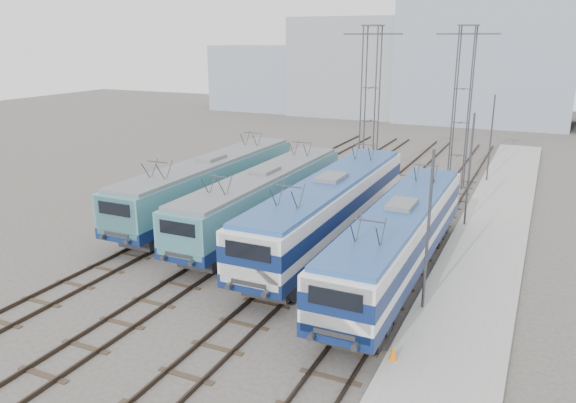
# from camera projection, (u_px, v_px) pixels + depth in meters

# --- Properties ---
(ground) EXTENTS (160.00, 160.00, 0.00)m
(ground) POSITION_uv_depth(u_px,v_px,m) (221.00, 294.00, 25.29)
(ground) COLOR #514C47
(platform) EXTENTS (4.00, 70.00, 0.30)m
(platform) POSITION_uv_depth(u_px,v_px,m) (480.00, 266.00, 28.09)
(platform) COLOR #9E9E99
(platform) RESTS_ON ground
(locomotive_far_left) EXTENTS (2.86, 18.04, 3.40)m
(locomotive_far_left) POSITION_uv_depth(u_px,v_px,m) (210.00, 182.00, 35.92)
(locomotive_far_left) COLOR navy
(locomotive_far_left) RESTS_ON ground
(locomotive_center_left) EXTENTS (2.77, 17.50, 3.29)m
(locomotive_center_left) POSITION_uv_depth(u_px,v_px,m) (264.00, 196.00, 33.06)
(locomotive_center_left) COLOR navy
(locomotive_center_left) RESTS_ON ground
(locomotive_center_right) EXTENTS (2.96, 18.73, 3.52)m
(locomotive_center_right) POSITION_uv_depth(u_px,v_px,m) (330.00, 206.00, 30.40)
(locomotive_center_right) COLOR navy
(locomotive_center_right) RESTS_ON ground
(locomotive_far_right) EXTENTS (2.79, 17.63, 3.31)m
(locomotive_far_right) POSITION_uv_depth(u_px,v_px,m) (399.00, 235.00, 26.24)
(locomotive_far_right) COLOR navy
(locomotive_far_right) RESTS_ON ground
(catenary_tower_west) EXTENTS (4.50, 1.20, 12.00)m
(catenary_tower_west) POSITION_uv_depth(u_px,v_px,m) (370.00, 99.00, 42.58)
(catenary_tower_west) COLOR #3F4247
(catenary_tower_west) RESTS_ON ground
(catenary_tower_east) EXTENTS (4.50, 1.20, 12.00)m
(catenary_tower_east) POSITION_uv_depth(u_px,v_px,m) (462.00, 101.00, 41.70)
(catenary_tower_east) COLOR #3F4247
(catenary_tower_east) RESTS_ON ground
(mast_front) EXTENTS (0.12, 0.12, 7.00)m
(mast_front) POSITION_uv_depth(u_px,v_px,m) (428.00, 235.00, 22.58)
(mast_front) COLOR #3F4247
(mast_front) RESTS_ON ground
(mast_mid) EXTENTS (0.12, 0.12, 7.00)m
(mast_mid) POSITION_uv_depth(u_px,v_px,m) (469.00, 172.00, 33.03)
(mast_mid) COLOR #3F4247
(mast_mid) RESTS_ON ground
(mast_rear) EXTENTS (0.12, 0.12, 7.00)m
(mast_rear) POSITION_uv_depth(u_px,v_px,m) (491.00, 140.00, 43.48)
(mast_rear) COLOR #3F4247
(mast_rear) RESTS_ON ground
(safety_cone) EXTENTS (0.31, 0.31, 0.56)m
(safety_cone) POSITION_uv_depth(u_px,v_px,m) (393.00, 352.00, 19.55)
(safety_cone) COLOR orange
(safety_cone) RESTS_ON platform
(building_west) EXTENTS (18.00, 12.00, 14.00)m
(building_west) POSITION_uv_depth(u_px,v_px,m) (358.00, 67.00, 82.97)
(building_west) COLOR #8F979F
(building_west) RESTS_ON ground
(building_center) EXTENTS (22.00, 14.00, 18.00)m
(building_center) POSITION_uv_depth(u_px,v_px,m) (487.00, 54.00, 75.15)
(building_center) COLOR #8E9AAD
(building_center) RESTS_ON ground
(building_far_west) EXTENTS (14.00, 10.00, 10.00)m
(building_far_west) POSITION_uv_depth(u_px,v_px,m) (262.00, 78.00, 89.99)
(building_far_west) COLOR #8E9AAD
(building_far_west) RESTS_ON ground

